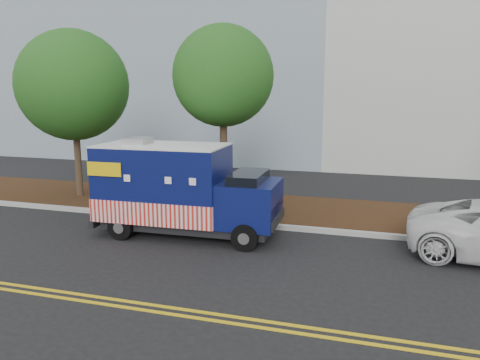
% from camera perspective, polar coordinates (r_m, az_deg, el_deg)
% --- Properties ---
extents(ground, '(120.00, 120.00, 0.00)m').
position_cam_1_polar(ground, '(13.95, -4.66, -6.91)').
color(ground, black).
rests_on(ground, ground).
extents(curb, '(120.00, 0.18, 0.15)m').
position_cam_1_polar(curb, '(15.18, -2.73, -5.09)').
color(curb, '#9E9E99').
rests_on(curb, ground).
extents(mulch_strip, '(120.00, 4.00, 0.15)m').
position_cam_1_polar(mulch_strip, '(17.11, -0.38, -3.22)').
color(mulch_strip, black).
rests_on(mulch_strip, ground).
extents(centerline_near, '(120.00, 0.10, 0.01)m').
position_cam_1_polar(centerline_near, '(10.23, -14.06, -14.08)').
color(centerline_near, gold).
rests_on(centerline_near, ground).
extents(centerline_far, '(120.00, 0.10, 0.01)m').
position_cam_1_polar(centerline_far, '(10.03, -14.81, -14.63)').
color(centerline_far, gold).
rests_on(centerline_far, ground).
extents(tree_a, '(4.18, 4.18, 6.51)m').
position_cam_1_polar(tree_a, '(19.21, -19.69, 10.79)').
color(tree_a, '#38281C').
rests_on(tree_a, ground).
extents(tree_b, '(3.46, 3.46, 6.46)m').
position_cam_1_polar(tree_b, '(16.32, -2.08, 12.51)').
color(tree_b, '#38281C').
rests_on(tree_b, ground).
extents(sign_post, '(0.06, 0.06, 2.40)m').
position_cam_1_polar(sign_post, '(16.31, -10.83, -0.07)').
color(sign_post, '#473828').
rests_on(sign_post, ground).
extents(food_truck, '(5.52, 2.23, 2.88)m').
position_cam_1_polar(food_truck, '(13.93, -7.47, -1.43)').
color(food_truck, black).
rests_on(food_truck, ground).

